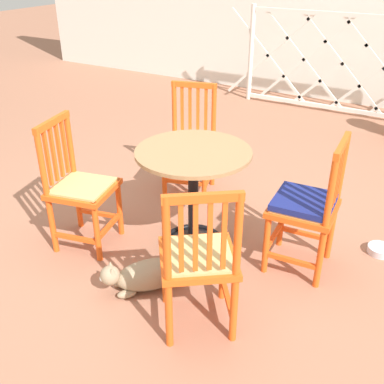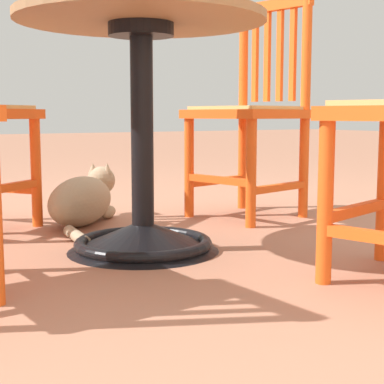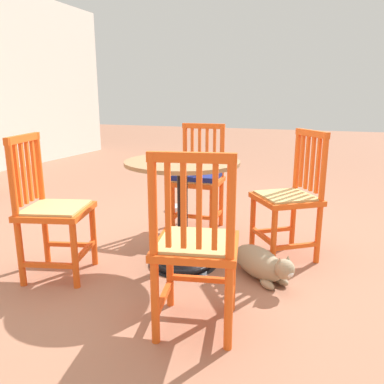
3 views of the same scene
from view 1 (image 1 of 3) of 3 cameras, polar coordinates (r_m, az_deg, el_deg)
The scene contains 9 objects.
ground_plane at distance 3.27m, azimuth -1.58°, elevation -6.84°, with size 24.00×24.00×0.00m, color #A36B51.
lattice_fence_panel at distance 6.06m, azimuth 18.29°, elevation 14.98°, with size 3.06×0.06×1.24m.
cafe_table at distance 3.14m, azimuth 0.16°, elevation -2.28°, with size 0.76×0.76×0.73m.
orange_chair_tucked_in at distance 2.94m, azimuth 14.17°, elevation -1.83°, with size 0.42×0.42×0.91m.
orange_chair_by_planter at distance 3.83m, azimuth -0.27°, elevation 6.09°, with size 0.49×0.49×0.91m.
orange_chair_facing_out at distance 3.19m, azimuth -13.86°, elevation 0.47°, with size 0.48×0.48×0.91m.
orange_chair_near_fence at distance 2.41m, azimuth 0.83°, elevation -8.60°, with size 0.56×0.56×0.91m.
tabby_cat at distance 2.87m, azimuth -5.88°, elevation -10.31°, with size 0.45×0.66×0.23m.
pet_water_bowl at distance 3.45m, azimuth 22.44°, elevation -6.70°, with size 0.17×0.17×0.05m, color silver.
Camera 1 is at (1.41, -2.27, 1.89)m, focal length 42.68 mm.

